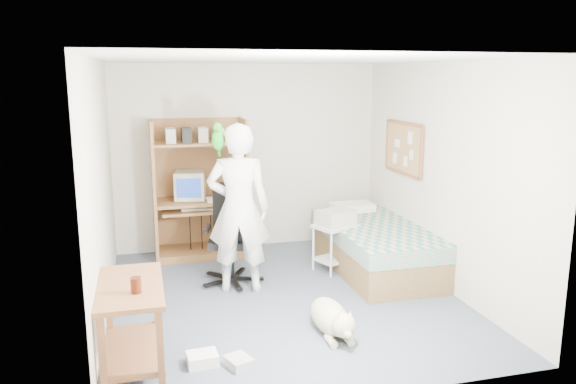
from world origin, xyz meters
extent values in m
plane|color=#4A5264|center=(0.00, 0.00, 0.00)|extent=(4.00, 4.00, 0.00)
cube|color=beige|center=(0.00, 2.00, 1.25)|extent=(3.60, 0.02, 2.50)
cube|color=beige|center=(1.80, 0.00, 1.25)|extent=(0.02, 4.00, 2.50)
cube|color=beige|center=(-1.80, 0.00, 1.25)|extent=(0.02, 4.00, 2.50)
cube|color=white|center=(0.00, 0.00, 2.50)|extent=(3.60, 4.00, 0.02)
cube|color=brown|center=(-1.28, 1.70, 0.90)|extent=(0.04, 0.60, 1.80)
cube|color=brown|center=(-0.12, 1.70, 0.90)|extent=(0.04, 0.60, 1.80)
cube|color=brown|center=(-0.70, 1.99, 0.90)|extent=(1.20, 0.02, 1.80)
cube|color=brown|center=(-0.70, 1.70, 0.74)|extent=(1.12, 0.60, 0.04)
cube|color=brown|center=(-0.70, 1.62, 0.64)|extent=(1.00, 0.50, 0.03)
cube|color=brown|center=(-0.70, 1.70, 1.50)|extent=(1.12, 0.55, 0.03)
cube|color=brown|center=(-0.70, 1.70, 0.05)|extent=(1.12, 0.60, 0.10)
cube|color=brown|center=(1.30, 0.60, 0.18)|extent=(1.00, 2.00, 0.36)
cube|color=teal|center=(1.30, 0.60, 0.46)|extent=(1.02, 2.02, 0.20)
cube|color=white|center=(1.30, 1.40, 0.60)|extent=(0.55, 0.35, 0.12)
cube|color=brown|center=(-1.55, -1.20, 0.73)|extent=(0.50, 1.00, 0.04)
cube|color=brown|center=(-1.75, -1.65, 0.35)|extent=(0.05, 0.05, 0.70)
cube|color=brown|center=(-1.35, -1.65, 0.35)|extent=(0.05, 0.05, 0.70)
cube|color=brown|center=(-1.75, -0.75, 0.35)|extent=(0.05, 0.05, 0.70)
cube|color=brown|center=(-1.35, -0.75, 0.35)|extent=(0.05, 0.05, 0.70)
cube|color=brown|center=(-1.55, -1.20, 0.20)|extent=(0.46, 0.92, 0.03)
cube|color=#9D7546|center=(1.78, 0.90, 1.45)|extent=(0.03, 0.90, 0.60)
cube|color=brown|center=(1.77, 0.90, 1.76)|extent=(0.04, 0.94, 0.04)
cube|color=brown|center=(1.77, 0.90, 1.14)|extent=(0.04, 0.94, 0.04)
cylinder|color=black|center=(-0.47, 0.61, 0.04)|extent=(0.63, 0.63, 0.06)
cylinder|color=black|center=(-0.47, 0.61, 0.24)|extent=(0.06, 0.06, 0.42)
cube|color=black|center=(-0.47, 0.61, 0.49)|extent=(0.58, 0.58, 0.08)
cube|color=black|center=(-0.42, 0.84, 0.84)|extent=(0.44, 0.16, 0.58)
cube|color=black|center=(-0.73, 0.66, 0.65)|extent=(0.11, 0.32, 0.04)
cube|color=black|center=(-0.22, 0.55, 0.65)|extent=(0.11, 0.32, 0.04)
imported|color=white|center=(-0.42, 0.36, 0.93)|extent=(0.76, 0.58, 1.86)
ellipsoid|color=#138513|center=(-0.62, 0.38, 1.68)|extent=(0.14, 0.14, 0.22)
sphere|color=#138513|center=(-0.63, 0.34, 1.82)|extent=(0.09, 0.09, 0.09)
cone|color=orange|center=(-0.64, 0.29, 1.82)|extent=(0.05, 0.05, 0.04)
cylinder|color=#138513|center=(-0.61, 0.43, 1.56)|extent=(0.06, 0.15, 0.13)
ellipsoid|color=#D1BC8C|center=(0.21, -0.87, 0.14)|extent=(0.31, 0.64, 0.29)
sphere|color=#D1BC8C|center=(0.21, -1.23, 0.21)|extent=(0.21, 0.21, 0.21)
cone|color=#D1BC8C|center=(0.16, -1.25, 0.31)|extent=(0.06, 0.06, 0.08)
cone|color=#D1BC8C|center=(0.27, -1.25, 0.31)|extent=(0.06, 0.06, 0.08)
ellipsoid|color=#D1BC8C|center=(0.21, -1.32, 0.18)|extent=(0.07, 0.12, 0.07)
cylinder|color=#D1BC8C|center=(0.20, -0.53, 0.09)|extent=(0.06, 0.20, 0.10)
cube|color=silver|center=(0.82, 0.71, 0.56)|extent=(0.59, 0.54, 0.04)
cube|color=silver|center=(0.82, 0.71, 0.14)|extent=(0.54, 0.49, 0.03)
cylinder|color=silver|center=(0.61, 0.55, 0.28)|extent=(0.03, 0.03, 0.56)
cylinder|color=silver|center=(1.03, 0.55, 0.28)|extent=(0.03, 0.03, 0.56)
cylinder|color=silver|center=(0.61, 0.87, 0.28)|extent=(0.03, 0.03, 0.56)
cylinder|color=silver|center=(1.03, 0.87, 0.28)|extent=(0.03, 0.03, 0.56)
cube|color=#B2B2AD|center=(0.82, 0.71, 0.67)|extent=(0.51, 0.46, 0.18)
cube|color=beige|center=(-0.82, 1.75, 0.95)|extent=(0.44, 0.45, 0.36)
cube|color=navy|center=(-0.85, 1.55, 0.95)|extent=(0.30, 0.07, 0.25)
cube|color=beige|center=(-0.73, 1.58, 0.67)|extent=(0.46, 0.20, 0.03)
cylinder|color=gold|center=(-0.34, 1.65, 0.82)|extent=(0.08, 0.08, 0.12)
cylinder|color=#3F160A|center=(-1.50, -1.38, 0.81)|extent=(0.08, 0.08, 0.12)
cube|color=white|center=(-1.01, -1.21, 0.05)|extent=(0.26, 0.21, 0.10)
cube|color=#B5B4B0|center=(-0.73, -1.31, 0.04)|extent=(0.25, 0.27, 0.08)
camera|label=1|loc=(-1.40, -5.50, 2.34)|focal=35.00mm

